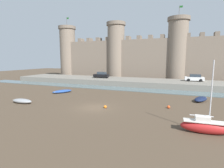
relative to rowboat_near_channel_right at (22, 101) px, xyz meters
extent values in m
plane|color=#4C3D2D|center=(10.93, 1.77, -0.34)|extent=(160.00, 160.00, 0.00)
cube|color=slate|center=(10.93, 17.02, -0.29)|extent=(80.00, 4.50, 0.10)
cube|color=slate|center=(10.93, 24.27, 0.33)|extent=(67.06, 10.00, 1.34)
cube|color=#7A6B5B|center=(10.93, 34.80, 5.78)|extent=(55.06, 2.80, 12.24)
cylinder|color=#7A6B5B|center=(-16.60, 34.80, 8.06)|extent=(5.34, 5.34, 16.79)
cylinder|color=#706254|center=(-16.60, 34.80, 16.96)|extent=(5.98, 5.98, 1.00)
cylinder|color=#4C4742|center=(-16.60, 34.80, 18.96)|extent=(0.10, 0.10, 3.00)
cube|color=#19591E|center=(-16.15, 34.80, 20.16)|extent=(0.80, 0.04, 0.50)
cylinder|color=#7A6B5B|center=(1.75, 34.80, 8.06)|extent=(5.34, 5.34, 16.79)
cylinder|color=#706254|center=(1.75, 34.80, 16.96)|extent=(5.98, 5.98, 1.00)
cylinder|color=#7A6B5B|center=(20.11, 34.80, 8.06)|extent=(5.34, 5.34, 16.79)
cylinder|color=#706254|center=(20.11, 34.80, 16.96)|extent=(5.98, 5.98, 1.00)
cylinder|color=#4C4742|center=(20.11, 34.80, 18.96)|extent=(0.10, 0.10, 3.00)
cube|color=#19591E|center=(20.56, 34.80, 20.16)|extent=(0.80, 0.04, 0.50)
cube|color=#746557|center=(-11.02, 34.80, 12.45)|extent=(1.10, 2.52, 1.10)
cube|color=#746557|center=(-7.65, 34.80, 12.45)|extent=(1.10, 2.52, 1.10)
cube|color=#746557|center=(-4.27, 34.80, 12.45)|extent=(1.10, 2.52, 1.10)
cube|color=#746557|center=(-0.89, 34.80, 12.45)|extent=(1.10, 2.52, 1.10)
cube|color=#746557|center=(5.86, 34.80, 12.45)|extent=(1.10, 2.52, 1.10)
cube|color=#746557|center=(9.24, 34.80, 12.45)|extent=(1.10, 2.52, 1.10)
cube|color=#746557|center=(12.62, 34.80, 12.45)|extent=(1.10, 2.52, 1.10)
cube|color=#746557|center=(15.99, 34.80, 12.45)|extent=(1.10, 2.52, 1.10)
cube|color=#746557|center=(22.75, 34.80, 12.45)|extent=(1.10, 2.52, 1.10)
cube|color=#746557|center=(26.13, 34.80, 12.45)|extent=(1.10, 2.52, 1.10)
cube|color=#746557|center=(29.50, 34.80, 12.45)|extent=(1.10, 2.52, 1.10)
ellipsoid|color=gray|center=(0.00, 0.00, -0.02)|extent=(3.36, 1.30, 0.64)
ellipsoid|color=silver|center=(0.00, 0.00, 0.04)|extent=(2.76, 1.01, 0.35)
cube|color=beige|center=(0.26, 0.00, 0.08)|extent=(0.21, 1.08, 0.06)
cube|color=beige|center=(-1.30, -0.01, 0.06)|extent=(0.29, 0.70, 0.08)
ellipsoid|color=#141E3D|center=(24.41, 10.96, -0.02)|extent=(2.69, 3.94, 0.64)
ellipsoid|color=navy|center=(24.41, 10.96, 0.04)|extent=(2.15, 3.21, 0.35)
cube|color=beige|center=(24.31, 10.70, 0.08)|extent=(1.22, 0.64, 0.06)
cube|color=beige|center=(24.93, 12.29, 0.06)|extent=(0.85, 0.55, 0.08)
ellipsoid|color=#234793|center=(0.51, 8.66, -0.05)|extent=(2.95, 3.81, 0.58)
ellipsoid|color=blue|center=(0.51, 8.66, 0.01)|extent=(2.38, 3.10, 0.32)
cube|color=beige|center=(0.65, 8.90, 0.05)|extent=(0.94, 0.68, 0.06)
cube|color=beige|center=(-0.26, 7.41, 0.03)|extent=(0.69, 0.57, 0.08)
ellipsoid|color=red|center=(23.63, -1.98, 0.21)|extent=(4.19, 1.30, 1.09)
cube|color=silver|center=(23.63, -1.98, 0.71)|extent=(3.69, 1.11, 0.08)
cube|color=silver|center=(23.32, -2.00, 0.97)|extent=(1.20, 0.76, 0.44)
cylinder|color=silver|center=(23.84, -1.97, 3.37)|extent=(0.10, 0.10, 5.23)
cylinder|color=silver|center=(23.22, -2.01, 1.20)|extent=(1.87, 0.18, 0.08)
sphere|color=orange|center=(12.39, 2.03, -0.15)|extent=(0.38, 0.38, 0.38)
sphere|color=#E04C1E|center=(20.12, 4.97, -0.14)|extent=(0.40, 0.40, 0.40)
cube|color=silver|center=(24.32, 25.86, 1.61)|extent=(4.17, 1.89, 0.80)
cube|color=#2D3842|center=(24.47, 25.86, 2.31)|extent=(2.32, 1.60, 0.64)
cylinder|color=black|center=(23.09, 24.95, 1.33)|extent=(0.65, 0.21, 0.64)
cylinder|color=black|center=(23.02, 26.65, 1.33)|extent=(0.65, 0.21, 0.64)
cylinder|color=black|center=(25.63, 25.07, 1.33)|extent=(0.65, 0.21, 0.64)
cylinder|color=black|center=(25.55, 26.77, 1.33)|extent=(0.65, 0.21, 0.64)
cube|color=black|center=(1.24, 24.65, 1.61)|extent=(4.17, 1.89, 0.80)
cube|color=#2D3842|center=(1.39, 24.66, 2.31)|extent=(2.32, 1.60, 0.64)
cylinder|color=black|center=(0.01, 23.75, 1.33)|extent=(0.65, 0.21, 0.64)
cylinder|color=black|center=(-0.07, 25.44, 1.33)|extent=(0.65, 0.21, 0.64)
cylinder|color=black|center=(2.55, 23.86, 1.33)|extent=(0.65, 0.21, 0.64)
cylinder|color=black|center=(2.47, 25.56, 1.33)|extent=(0.65, 0.21, 0.64)
camera|label=1|loc=(21.37, -18.31, 6.02)|focal=28.00mm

